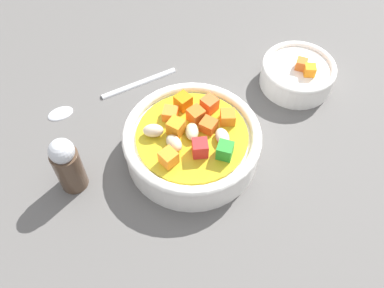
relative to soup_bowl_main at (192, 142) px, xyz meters
The scene contains 5 objects.
ground_plane 3.62cm from the soup_bowl_main, 91.34° to the right, with size 140.00×140.00×2.00cm, color #565451.
soup_bowl_main is the anchor object (origin of this frame).
spoon 15.85cm from the soup_bowl_main, 152.80° to the left, with size 15.82×13.67×0.88cm.
side_bowl_small 19.40cm from the soup_bowl_main, 51.28° to the left, with size 10.33×10.33×4.56cm.
pepper_shaker 14.89cm from the soup_bowl_main, 151.79° to the right, with size 3.23×3.23×8.22cm.
Camera 1 is at (6.03, -29.70, 44.16)cm, focal length 39.31 mm.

